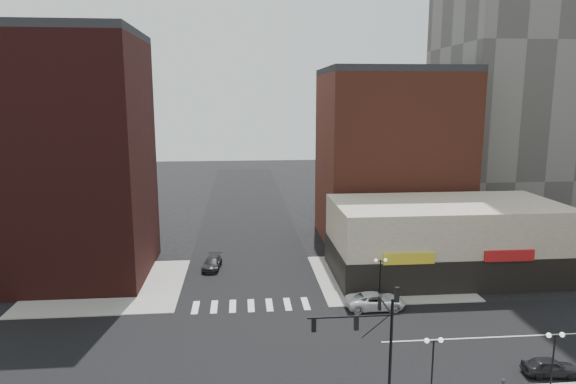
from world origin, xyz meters
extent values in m
plane|color=black|center=(0.00, 0.00, 0.00)|extent=(240.00, 240.00, 0.00)
cube|color=black|center=(0.00, 0.00, 0.01)|extent=(200.00, 14.00, 0.02)
cube|color=black|center=(0.00, 0.00, 0.01)|extent=(14.00, 200.00, 0.02)
cube|color=gray|center=(-14.50, 14.50, 0.06)|extent=(15.00, 15.00, 0.12)
cube|color=gray|center=(14.50, 14.50, 0.06)|extent=(15.00, 15.00, 0.12)
cube|color=#391412|center=(-19.00, 18.50, 12.50)|extent=(16.00, 15.00, 25.00)
cube|color=#391412|center=(-32.00, 34.00, 6.00)|extent=(20.00, 18.00, 12.00)
cube|color=brown|center=(19.00, 29.50, 11.00)|extent=(18.00, 15.00, 22.00)
cube|color=beige|center=(21.00, 15.00, 4.00)|extent=(24.00, 12.00, 8.00)
cube|color=black|center=(21.00, 15.00, 1.70)|extent=(24.20, 12.20, 3.40)
cylinder|color=black|center=(8.20, -8.20, 3.50)|extent=(0.18, 0.18, 7.00)
cylinder|color=black|center=(5.60, -8.20, 6.00)|extent=(5.20, 0.11, 0.11)
cylinder|color=black|center=(7.20, -8.20, 5.30)|extent=(1.72, 0.06, 1.46)
cylinder|color=black|center=(8.20, -6.70, 6.00)|extent=(0.11, 3.00, 0.11)
cube|color=black|center=(3.40, -8.20, 5.60)|extent=(0.28, 0.18, 0.95)
sphere|color=red|center=(3.40, -8.20, 5.90)|extent=(0.16, 0.16, 0.16)
cube|color=black|center=(6.00, -8.20, 5.60)|extent=(0.28, 0.18, 0.95)
sphere|color=red|center=(6.00, -8.20, 5.90)|extent=(0.16, 0.16, 0.16)
cube|color=black|center=(8.20, -5.40, 5.60)|extent=(0.18, 0.28, 0.95)
sphere|color=red|center=(8.20, -5.40, 5.90)|extent=(0.16, 0.16, 0.16)
cube|color=black|center=(8.45, -8.20, 7.30)|extent=(0.28, 0.18, 0.95)
sphere|color=red|center=(8.45, -8.20, 7.60)|extent=(0.16, 0.16, 0.16)
cylinder|color=black|center=(11.00, -8.00, 2.12)|extent=(0.11, 0.11, 4.00)
cylinder|color=black|center=(11.00, -8.00, 4.02)|extent=(0.90, 0.06, 0.06)
sphere|color=white|center=(10.55, -8.00, 4.12)|extent=(0.32, 0.32, 0.32)
sphere|color=white|center=(11.45, -8.00, 4.12)|extent=(0.32, 0.32, 0.32)
cylinder|color=black|center=(19.00, -8.00, 2.12)|extent=(0.11, 0.11, 4.00)
cylinder|color=black|center=(19.00, -8.00, 4.02)|extent=(0.90, 0.06, 0.06)
sphere|color=white|center=(18.55, -8.00, 4.12)|extent=(0.32, 0.32, 0.32)
sphere|color=white|center=(19.45, -8.00, 4.12)|extent=(0.32, 0.32, 0.32)
cylinder|color=black|center=(12.00, 8.00, 2.12)|extent=(0.11, 0.11, 4.00)
cylinder|color=black|center=(12.00, 8.00, 4.02)|extent=(0.90, 0.06, 0.06)
sphere|color=white|center=(11.55, 8.00, 4.12)|extent=(0.32, 0.32, 0.32)
sphere|color=white|center=(12.45, 8.00, 4.12)|extent=(0.32, 0.32, 0.32)
imported|color=white|center=(11.20, 6.50, 0.75)|extent=(5.42, 2.55, 1.50)
imported|color=black|center=(20.33, -5.84, 0.64)|extent=(3.88, 1.89, 1.28)
imported|color=black|center=(-4.25, 19.02, 0.66)|extent=(2.30, 4.70, 1.32)
camera|label=1|loc=(-0.78, -36.78, 19.03)|focal=32.00mm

